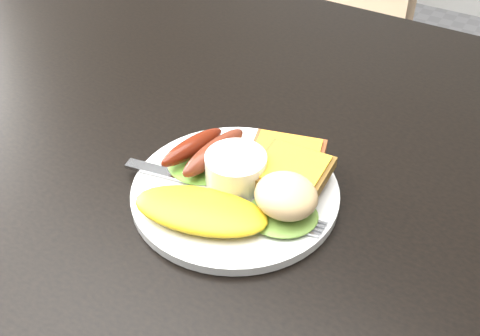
% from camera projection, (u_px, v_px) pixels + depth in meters
% --- Properties ---
extents(dining_table, '(1.20, 0.80, 0.04)m').
position_uv_depth(dining_table, '(238.00, 135.00, 0.72)').
color(dining_table, black).
rests_on(dining_table, ground).
extents(plate, '(0.22, 0.22, 0.01)m').
position_uv_depth(plate, '(235.00, 192.00, 0.60)').
color(plate, white).
rests_on(plate, dining_table).
extents(lettuce_left, '(0.08, 0.07, 0.01)m').
position_uv_depth(lettuce_left, '(201.00, 165.00, 0.62)').
color(lettuce_left, '#498D2C').
rests_on(lettuce_left, plate).
extents(lettuce_right, '(0.09, 0.09, 0.01)m').
position_uv_depth(lettuce_right, '(282.00, 215.00, 0.56)').
color(lettuce_right, '#649637').
rests_on(lettuce_right, plate).
extents(omelette, '(0.15, 0.10, 0.02)m').
position_uv_depth(omelette, '(201.00, 210.00, 0.56)').
color(omelette, yellow).
rests_on(omelette, plate).
extents(sausage_a, '(0.04, 0.09, 0.02)m').
position_uv_depth(sausage_a, '(192.00, 147.00, 0.62)').
color(sausage_a, '#5D1B0E').
rests_on(sausage_a, lettuce_left).
extents(sausage_b, '(0.04, 0.10, 0.02)m').
position_uv_depth(sausage_b, '(214.00, 152.00, 0.61)').
color(sausage_b, maroon).
rests_on(sausage_b, lettuce_left).
extents(ramekin, '(0.08, 0.08, 0.04)m').
position_uv_depth(ramekin, '(236.00, 171.00, 0.59)').
color(ramekin, white).
rests_on(ramekin, plate).
extents(toast_a, '(0.10, 0.10, 0.01)m').
position_uv_depth(toast_a, '(285.00, 160.00, 0.62)').
color(toast_a, brown).
rests_on(toast_a, plate).
extents(toast_b, '(0.08, 0.08, 0.01)m').
position_uv_depth(toast_b, '(292.00, 172.00, 0.59)').
color(toast_b, brown).
rests_on(toast_b, toast_a).
extents(potato_salad, '(0.08, 0.08, 0.04)m').
position_uv_depth(potato_salad, '(286.00, 196.00, 0.55)').
color(potato_salad, beige).
rests_on(potato_salad, lettuce_right).
extents(fork, '(0.17, 0.05, 0.00)m').
position_uv_depth(fork, '(198.00, 181.00, 0.60)').
color(fork, '#ADAFB7').
rests_on(fork, plate).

